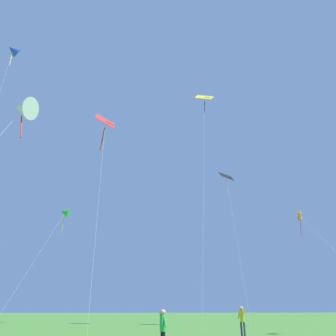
{
  "coord_description": "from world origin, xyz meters",
  "views": [
    {
      "loc": [
        -2.77,
        -5.87,
        1.58
      ],
      "look_at": [
        -0.06,
        24.85,
        14.88
      ],
      "focal_mm": 35.2,
      "sensor_mm": 36.0,
      "label": 1
    }
  ],
  "objects_px": {
    "kite_black_large": "(227,181)",
    "person_child_small": "(242,319)",
    "kite_orange_box": "(301,217)",
    "kite_red_high": "(104,128)",
    "kite_yellow_diamond": "(204,103)",
    "kite_white_distant": "(23,108)",
    "kite_blue_delta": "(13,50)",
    "person_with_spool": "(163,327)",
    "kite_green_small": "(65,212)"
  },
  "relations": [
    {
      "from": "person_child_small",
      "to": "person_with_spool",
      "type": "bearing_deg",
      "value": -126.23
    },
    {
      "from": "person_with_spool",
      "to": "kite_black_large",
      "type": "bearing_deg",
      "value": 67.41
    },
    {
      "from": "kite_green_small",
      "to": "kite_yellow_diamond",
      "type": "bearing_deg",
      "value": -24.87
    },
    {
      "from": "kite_white_distant",
      "to": "kite_blue_delta",
      "type": "distance_m",
      "value": 27.08
    },
    {
      "from": "kite_green_small",
      "to": "kite_red_high",
      "type": "relative_size",
      "value": 0.91
    },
    {
      "from": "kite_orange_box",
      "to": "kite_blue_delta",
      "type": "height_order",
      "value": "kite_blue_delta"
    },
    {
      "from": "kite_orange_box",
      "to": "person_child_small",
      "type": "relative_size",
      "value": 6.69
    },
    {
      "from": "kite_orange_box",
      "to": "kite_blue_delta",
      "type": "distance_m",
      "value": 38.67
    },
    {
      "from": "kite_orange_box",
      "to": "person_with_spool",
      "type": "relative_size",
      "value": 7.46
    },
    {
      "from": "kite_green_small",
      "to": "kite_white_distant",
      "type": "bearing_deg",
      "value": -81.98
    },
    {
      "from": "kite_white_distant",
      "to": "person_child_small",
      "type": "xyz_separation_m",
      "value": [
        12.61,
        7.05,
        -9.94
      ]
    },
    {
      "from": "kite_green_small",
      "to": "kite_red_high",
      "type": "height_order",
      "value": "kite_red_high"
    },
    {
      "from": "kite_black_large",
      "to": "person_child_small",
      "type": "bearing_deg",
      "value": -104.87
    },
    {
      "from": "kite_blue_delta",
      "to": "kite_white_distant",
      "type": "bearing_deg",
      "value": -60.68
    },
    {
      "from": "kite_yellow_diamond",
      "to": "kite_blue_delta",
      "type": "bearing_deg",
      "value": -166.84
    },
    {
      "from": "kite_yellow_diamond",
      "to": "kite_black_large",
      "type": "bearing_deg",
      "value": 1.64
    },
    {
      "from": "kite_green_small",
      "to": "kite_blue_delta",
      "type": "bearing_deg",
      "value": -109.72
    },
    {
      "from": "kite_red_high",
      "to": "person_with_spool",
      "type": "relative_size",
      "value": 10.33
    },
    {
      "from": "kite_yellow_diamond",
      "to": "kite_red_high",
      "type": "xyz_separation_m",
      "value": [
        -11.37,
        -14.02,
        -12.77
      ]
    },
    {
      "from": "kite_white_distant",
      "to": "kite_red_high",
      "type": "height_order",
      "value": "kite_red_high"
    },
    {
      "from": "kite_yellow_diamond",
      "to": "kite_red_high",
      "type": "relative_size",
      "value": 1.81
    },
    {
      "from": "kite_red_high",
      "to": "person_with_spool",
      "type": "height_order",
      "value": "kite_red_high"
    },
    {
      "from": "person_child_small",
      "to": "kite_orange_box",
      "type": "bearing_deg",
      "value": 48.27
    },
    {
      "from": "kite_red_high",
      "to": "kite_yellow_diamond",
      "type": "bearing_deg",
      "value": 50.95
    },
    {
      "from": "kite_red_high",
      "to": "person_child_small",
      "type": "bearing_deg",
      "value": -9.04
    },
    {
      "from": "kite_yellow_diamond",
      "to": "person_child_small",
      "type": "height_order",
      "value": "kite_yellow_diamond"
    },
    {
      "from": "kite_orange_box",
      "to": "kite_green_small",
      "type": "relative_size",
      "value": 0.8
    },
    {
      "from": "person_child_small",
      "to": "kite_white_distant",
      "type": "bearing_deg",
      "value": -150.8
    },
    {
      "from": "kite_green_small",
      "to": "kite_black_large",
      "type": "bearing_deg",
      "value": -22.23
    },
    {
      "from": "kite_red_high",
      "to": "kite_white_distant",
      "type": "bearing_deg",
      "value": -109.49
    },
    {
      "from": "kite_orange_box",
      "to": "person_child_small",
      "type": "bearing_deg",
      "value": -131.73
    },
    {
      "from": "kite_orange_box",
      "to": "kite_red_high",
      "type": "relative_size",
      "value": 0.72
    },
    {
      "from": "kite_blue_delta",
      "to": "person_child_small",
      "type": "height_order",
      "value": "kite_blue_delta"
    },
    {
      "from": "kite_green_small",
      "to": "kite_yellow_diamond",
      "type": "relative_size",
      "value": 0.5
    },
    {
      "from": "kite_black_large",
      "to": "person_child_small",
      "type": "height_order",
      "value": "kite_black_large"
    },
    {
      "from": "kite_yellow_diamond",
      "to": "person_child_small",
      "type": "relative_size",
      "value": 16.73
    },
    {
      "from": "kite_green_small",
      "to": "kite_black_large",
      "type": "distance_m",
      "value": 22.97
    },
    {
      "from": "kite_blue_delta",
      "to": "person_child_small",
      "type": "xyz_separation_m",
      "value": [
        22.16,
        -9.94,
        -28.75
      ]
    },
    {
      "from": "kite_white_distant",
      "to": "kite_green_small",
      "type": "xyz_separation_m",
      "value": [
        -4.41,
        31.31,
        3.15
      ]
    },
    {
      "from": "kite_blue_delta",
      "to": "kite_yellow_diamond",
      "type": "bearing_deg",
      "value": 13.16
    },
    {
      "from": "kite_yellow_diamond",
      "to": "kite_black_large",
      "type": "distance_m",
      "value": 11.67
    },
    {
      "from": "kite_red_high",
      "to": "kite_blue_delta",
      "type": "xyz_separation_m",
      "value": [
        -12.58,
        8.42,
        14.86
      ]
    },
    {
      "from": "kite_yellow_diamond",
      "to": "kite_black_large",
      "type": "relative_size",
      "value": 1.69
    },
    {
      "from": "kite_black_large",
      "to": "person_with_spool",
      "type": "height_order",
      "value": "kite_black_large"
    },
    {
      "from": "kite_white_distant",
      "to": "kite_black_large",
      "type": "distance_m",
      "value": 28.67
    },
    {
      "from": "kite_red_high",
      "to": "person_with_spool",
      "type": "xyz_separation_m",
      "value": [
        4.14,
        -8.95,
        -14.0
      ]
    },
    {
      "from": "person_child_small",
      "to": "kite_red_high",
      "type": "bearing_deg",
      "value": 170.96
    },
    {
      "from": "kite_blue_delta",
      "to": "person_with_spool",
      "type": "bearing_deg",
      "value": -46.1
    },
    {
      "from": "kite_orange_box",
      "to": "kite_green_small",
      "type": "height_order",
      "value": "kite_green_small"
    },
    {
      "from": "kite_yellow_diamond",
      "to": "person_child_small",
      "type": "distance_m",
      "value": 30.91
    }
  ]
}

